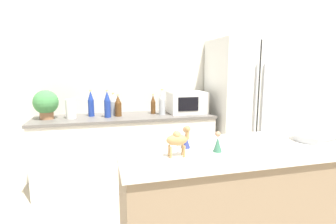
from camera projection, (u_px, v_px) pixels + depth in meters
The scene contains 17 objects.
wall_back at pixel (152, 82), 3.61m from camera, with size 8.00×0.06×2.55m.
back_counter at pixel (127, 150), 3.33m from camera, with size 2.18×0.63×0.88m.
refrigerator at pixel (242, 109), 3.57m from camera, with size 0.84×0.74×1.84m.
bar_counter at pixel (253, 219), 1.69m from camera, with size 1.70×0.58×1.00m.
potted_plant at pixel (46, 103), 3.01m from camera, with size 0.28×0.28×0.34m.
paper_towel_roll at pixel (71, 109), 3.06m from camera, with size 0.11×0.11×0.23m.
microwave at pixel (187, 102), 3.45m from camera, with size 0.48×0.37×0.28m.
back_bottle_0 at pixel (118, 106), 3.20m from camera, with size 0.08×0.08×0.26m.
back_bottle_1 at pixel (107, 104), 3.12m from camera, with size 0.08×0.08×0.33m.
back_bottle_2 at pixel (153, 104), 3.38m from camera, with size 0.06×0.06×0.25m.
back_bottle_3 at pixel (162, 103), 3.30m from camera, with size 0.08×0.08×0.32m.
back_bottle_4 at pixel (91, 104), 3.19m from camera, with size 0.07×0.07×0.32m.
back_bottle_5 at pixel (113, 105), 3.26m from camera, with size 0.08×0.08×0.28m.
fruit_bowl at pixel (314, 136), 1.69m from camera, with size 0.26×0.26×0.06m.
camel_figurine at pixel (178, 139), 1.37m from camera, with size 0.13×0.06×0.16m.
wise_man_figurine_blue at pixel (186, 139), 1.53m from camera, with size 0.05×0.05×0.13m.
wise_man_figurine_crimson at pixel (218, 143), 1.46m from camera, with size 0.05×0.05×0.12m.
Camera 1 is at (-0.71, -0.83, 1.46)m, focal length 28.00 mm.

